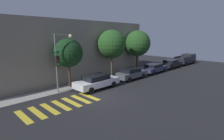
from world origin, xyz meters
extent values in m
plane|color=black|center=(0.00, 0.00, 0.00)|extent=(60.00, 60.00, 0.00)
cube|color=gray|center=(0.00, 4.13, 0.07)|extent=(26.00, 1.87, 0.14)
cube|color=gray|center=(0.00, 8.47, 3.47)|extent=(26.00, 6.00, 6.94)
cube|color=gold|center=(-5.93, 0.80, 0.00)|extent=(0.45, 2.60, 0.00)
cube|color=gold|center=(-5.02, 0.80, 0.00)|extent=(0.45, 2.60, 0.00)
cube|color=gold|center=(-4.11, 0.80, 0.00)|extent=(0.45, 2.60, 0.00)
cube|color=gold|center=(-3.20, 0.80, 0.00)|extent=(0.45, 2.60, 0.00)
cube|color=gold|center=(-2.28, 0.80, 0.00)|extent=(0.45, 2.60, 0.00)
cube|color=gold|center=(-1.37, 0.80, 0.00)|extent=(0.45, 2.60, 0.00)
cube|color=gold|center=(-0.46, 0.80, 0.00)|extent=(0.45, 2.60, 0.00)
cylinder|color=slate|center=(-2.00, 3.45, 2.72)|extent=(0.12, 0.12, 5.43)
cube|color=black|center=(-2.00, 3.24, 3.05)|extent=(0.30, 0.30, 0.90)
cylinder|color=#4C0C0C|center=(-2.00, 3.08, 3.32)|extent=(0.18, 0.02, 0.18)
cylinder|color=#593D0A|center=(-2.00, 3.08, 3.05)|extent=(0.18, 0.02, 0.18)
cylinder|color=#26E54C|center=(-2.00, 3.08, 2.78)|extent=(0.18, 0.02, 0.18)
cube|color=#19662D|center=(-2.00, 3.45, 3.79)|extent=(0.70, 0.02, 0.18)
cylinder|color=slate|center=(-1.22, 3.45, 5.28)|extent=(1.56, 0.08, 0.08)
sphere|color=#F9E5B2|center=(-0.44, 3.45, 5.18)|extent=(0.36, 0.36, 0.36)
cube|color=silver|center=(1.55, 2.10, 0.63)|extent=(4.70, 1.82, 0.62)
cube|color=black|center=(1.43, 2.10, 1.18)|extent=(2.44, 1.60, 0.48)
cylinder|color=black|center=(3.00, 2.92, 0.32)|extent=(0.63, 0.22, 0.63)
cylinder|color=black|center=(3.00, 1.28, 0.32)|extent=(0.63, 0.22, 0.63)
cylinder|color=black|center=(0.09, 2.92, 0.32)|extent=(0.63, 0.22, 0.63)
cylinder|color=black|center=(0.09, 1.28, 0.32)|extent=(0.63, 0.22, 0.63)
cube|color=#4C5156|center=(6.94, 2.10, 0.62)|extent=(4.35, 1.77, 0.60)
cube|color=black|center=(6.84, 2.10, 1.13)|extent=(2.26, 1.56, 0.43)
cylinder|color=black|center=(8.29, 2.90, 0.32)|extent=(0.63, 0.22, 0.63)
cylinder|color=black|center=(8.29, 1.30, 0.32)|extent=(0.63, 0.22, 0.63)
cylinder|color=black|center=(5.60, 2.90, 0.32)|extent=(0.63, 0.22, 0.63)
cylinder|color=black|center=(5.60, 1.30, 0.32)|extent=(0.63, 0.22, 0.63)
cube|color=#2D3351|center=(12.14, 2.10, 0.60)|extent=(4.48, 1.84, 0.56)
cube|color=black|center=(12.02, 2.10, 1.08)|extent=(2.33, 1.62, 0.41)
cylinder|color=black|center=(13.52, 2.93, 0.32)|extent=(0.63, 0.22, 0.63)
cylinder|color=black|center=(13.52, 1.27, 0.32)|extent=(0.63, 0.22, 0.63)
cylinder|color=black|center=(10.75, 2.93, 0.32)|extent=(0.63, 0.22, 0.63)
cylinder|color=black|center=(10.75, 1.27, 0.32)|extent=(0.63, 0.22, 0.63)
cube|color=black|center=(17.26, 2.10, 0.64)|extent=(4.28, 1.82, 0.64)
cube|color=black|center=(17.15, 2.10, 1.16)|extent=(2.22, 1.60, 0.40)
cylinder|color=black|center=(18.59, 2.92, 0.32)|extent=(0.63, 0.22, 0.63)
cylinder|color=black|center=(18.59, 1.28, 0.32)|extent=(0.63, 0.22, 0.63)
cylinder|color=black|center=(15.93, 2.92, 0.32)|extent=(0.63, 0.22, 0.63)
cylinder|color=black|center=(15.93, 1.28, 0.32)|extent=(0.63, 0.22, 0.63)
cube|color=black|center=(22.79, 2.10, 0.77)|extent=(5.40, 1.98, 0.90)
cube|color=black|center=(24.28, 2.10, 1.49)|extent=(2.43, 1.82, 0.55)
cube|color=black|center=(21.44, 2.97, 1.36)|extent=(2.70, 0.08, 0.28)
cube|color=black|center=(21.44, 1.23, 1.36)|extent=(2.70, 0.08, 0.28)
cylinder|color=black|center=(24.46, 3.00, 0.32)|extent=(0.63, 0.22, 0.63)
cylinder|color=black|center=(24.46, 1.20, 0.32)|extent=(0.63, 0.22, 0.63)
cylinder|color=black|center=(21.12, 3.00, 0.32)|extent=(0.63, 0.22, 0.63)
cylinder|color=black|center=(21.12, 1.20, 0.32)|extent=(0.63, 0.22, 0.63)
cylinder|color=#42301E|center=(-0.26, 4.24, 1.26)|extent=(0.21, 0.21, 2.51)
sphere|color=#143316|center=(-0.26, 4.24, 3.58)|extent=(2.84, 2.84, 2.84)
cylinder|color=brown|center=(5.77, 4.24, 1.45)|extent=(0.22, 0.22, 2.90)
sphere|color=#234C1E|center=(5.77, 4.24, 4.20)|extent=(3.47, 3.47, 3.47)
cylinder|color=#4C3823|center=(10.96, 4.24, 1.39)|extent=(0.30, 0.30, 2.78)
sphere|color=#234C1E|center=(10.96, 4.24, 4.14)|extent=(3.62, 3.62, 3.62)
camera|label=1|loc=(-9.35, -10.87, 5.30)|focal=28.00mm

